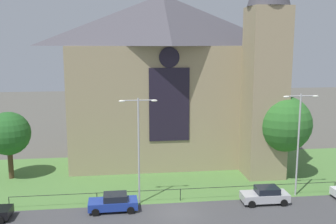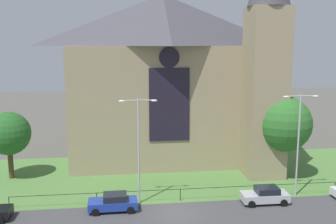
{
  "view_description": "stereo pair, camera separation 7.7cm",
  "coord_description": "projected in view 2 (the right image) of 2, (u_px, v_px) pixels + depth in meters",
  "views": [
    {
      "loc": [
        -4.72,
        -31.39,
        14.27
      ],
      "look_at": [
        0.3,
        8.0,
        7.34
      ],
      "focal_mm": 42.14,
      "sensor_mm": 36.0,
      "label": 1
    },
    {
      "loc": [
        -4.64,
        -31.4,
        14.27
      ],
      "look_at": [
        0.3,
        8.0,
        7.34
      ],
      "focal_mm": 42.14,
      "sensor_mm": 36.0,
      "label": 2
    }
  ],
  "objects": [
    {
      "name": "ground",
      "position": [
        163.0,
        174.0,
        43.49
      ],
      "size": [
        160.0,
        160.0,
        0.0
      ],
      "primitive_type": "plane",
      "color": "#56544C"
    },
    {
      "name": "road_asphalt",
      "position": [
        180.0,
        223.0,
        31.76
      ],
      "size": [
        120.0,
        8.0,
        0.01
      ],
      "primitive_type": "cube",
      "color": "#424244",
      "rests_on": "ground"
    },
    {
      "name": "grass_verge",
      "position": [
        165.0,
        180.0,
        41.54
      ],
      "size": [
        120.0,
        20.0,
        0.01
      ],
      "primitive_type": "cube",
      "color": "#517F3D",
      "rests_on": "ground"
    },
    {
      "name": "church_building",
      "position": [
        170.0,
        77.0,
        47.68
      ],
      "size": [
        23.2,
        16.2,
        26.0
      ],
      "color": "tan",
      "rests_on": "ground"
    },
    {
      "name": "iron_railing",
      "position": [
        180.0,
        190.0,
        36.09
      ],
      "size": [
        30.3,
        0.07,
        1.13
      ],
      "color": "black",
      "rests_on": "ground"
    },
    {
      "name": "tree_right_near",
      "position": [
        283.0,
        124.0,
        41.74
      ],
      "size": [
        5.99,
        5.99,
        8.85
      ],
      "color": "#423021",
      "rests_on": "ground"
    },
    {
      "name": "tree_left_far",
      "position": [
        9.0,
        134.0,
        41.49
      ],
      "size": [
        4.58,
        4.58,
        7.2
      ],
      "color": "#4C3823",
      "rests_on": "ground"
    },
    {
      "name": "streetlamp_near",
      "position": [
        138.0,
        139.0,
        34.66
      ],
      "size": [
        3.37,
        0.26,
        9.61
      ],
      "color": "#B2B2B7",
      "rests_on": "ground"
    },
    {
      "name": "streetlamp_far",
      "position": [
        299.0,
        133.0,
        36.47
      ],
      "size": [
        3.37,
        0.26,
        9.74
      ],
      "color": "#B2B2B7",
      "rests_on": "ground"
    },
    {
      "name": "parked_car_blue",
      "position": [
        113.0,
        202.0,
        33.95
      ],
      "size": [
        4.22,
        2.07,
        1.51
      ],
      "rotation": [
        0.0,
        0.0,
        3.15
      ],
      "color": "#1E3899",
      "rests_on": "ground"
    },
    {
      "name": "parked_car_silver",
      "position": [
        265.0,
        195.0,
        35.57
      ],
      "size": [
        4.23,
        2.08,
        1.51
      ],
      "rotation": [
        0.0,
        0.0,
        3.12
      ],
      "color": "#B7B7BC",
      "rests_on": "ground"
    }
  ]
}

